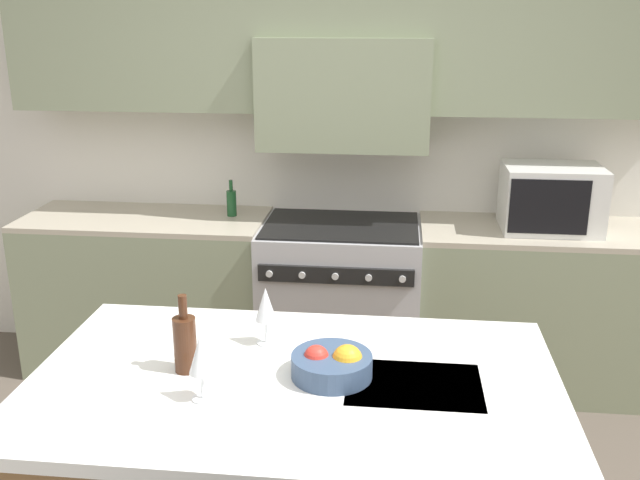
% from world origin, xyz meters
% --- Properties ---
extents(back_cabinetry, '(10.00, 0.46, 2.70)m').
position_xyz_m(back_cabinetry, '(0.00, 2.13, 1.60)').
color(back_cabinetry, silver).
rests_on(back_cabinetry, ground_plane).
extents(back_counter, '(3.72, 0.62, 0.94)m').
position_xyz_m(back_counter, '(0.00, 1.89, 0.47)').
color(back_counter, gray).
rests_on(back_counter, ground_plane).
extents(range_stove, '(0.90, 0.70, 0.94)m').
position_xyz_m(range_stove, '(0.00, 1.86, 0.47)').
color(range_stove, '#B7B7BC').
rests_on(range_stove, ground_plane).
extents(microwave, '(0.52, 0.39, 0.35)m').
position_xyz_m(microwave, '(1.14, 1.88, 1.12)').
color(microwave, silver).
rests_on(microwave, back_counter).
extents(wine_bottle, '(0.08, 0.08, 0.27)m').
position_xyz_m(wine_bottle, '(-0.38, 0.13, 1.02)').
color(wine_bottle, '#422314').
rests_on(wine_bottle, kitchen_island).
extents(wine_glass_near, '(0.08, 0.08, 0.22)m').
position_xyz_m(wine_glass_near, '(-0.28, -0.05, 1.07)').
color(wine_glass_near, white).
rests_on(wine_glass_near, kitchen_island).
extents(wine_glass_far, '(0.08, 0.08, 0.22)m').
position_xyz_m(wine_glass_far, '(-0.15, 0.37, 1.07)').
color(wine_glass_far, white).
rests_on(wine_glass_far, kitchen_island).
extents(fruit_bowl, '(0.27, 0.27, 0.11)m').
position_xyz_m(fruit_bowl, '(0.11, 0.15, 0.96)').
color(fruit_bowl, '#384C6B').
rests_on(fruit_bowl, kitchen_island).
extents(oil_bottle_on_counter, '(0.06, 0.06, 0.21)m').
position_xyz_m(oil_bottle_on_counter, '(-0.65, 1.96, 1.02)').
color(oil_bottle_on_counter, '#194723').
rests_on(oil_bottle_on_counter, back_counter).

